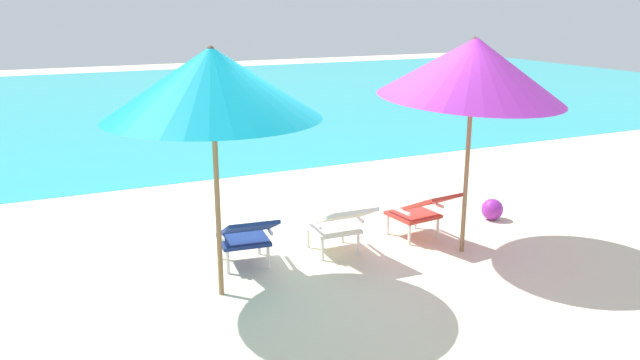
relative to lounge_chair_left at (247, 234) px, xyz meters
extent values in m
plane|color=beige|center=(1.09, 4.28, -0.40)|extent=(40.00, 40.00, 0.00)
cube|color=#28B2B7|center=(1.09, 12.69, -0.40)|extent=(40.00, 18.00, 0.01)
cube|color=navy|center=(0.02, 0.17, -0.12)|extent=(0.57, 0.56, 0.04)
cube|color=navy|center=(-0.02, -0.19, 0.15)|extent=(0.58, 0.57, 0.27)
cylinder|color=white|center=(-0.17, 0.41, -0.27)|extent=(0.04, 0.04, 0.26)
cylinder|color=white|center=(0.26, 0.36, -0.27)|extent=(0.04, 0.04, 0.26)
cylinder|color=white|center=(-0.22, -0.01, -0.27)|extent=(0.04, 0.04, 0.26)
cylinder|color=white|center=(0.21, -0.06, -0.27)|extent=(0.04, 0.04, 0.26)
cube|color=white|center=(-0.24, 0.20, 0.00)|extent=(0.09, 0.50, 0.03)
cube|color=white|center=(0.28, 0.14, 0.00)|extent=(0.09, 0.50, 0.03)
cube|color=silver|center=(1.06, 0.09, -0.12)|extent=(0.54, 0.52, 0.04)
cube|color=silver|center=(1.05, -0.28, 0.15)|extent=(0.54, 0.53, 0.27)
cylinder|color=white|center=(0.85, 0.30, -0.27)|extent=(0.04, 0.04, 0.26)
cylinder|color=white|center=(1.29, 0.29, -0.27)|extent=(0.04, 0.04, 0.26)
cylinder|color=white|center=(0.84, -0.12, -0.27)|extent=(0.04, 0.04, 0.26)
cylinder|color=white|center=(1.28, -0.13, -0.27)|extent=(0.04, 0.04, 0.26)
cube|color=white|center=(0.80, 0.10, 0.00)|extent=(0.05, 0.50, 0.03)
cube|color=white|center=(1.32, 0.08, 0.00)|extent=(0.05, 0.50, 0.03)
cube|color=red|center=(2.16, 0.11, -0.12)|extent=(0.57, 0.55, 0.04)
cube|color=red|center=(2.20, -0.26, 0.15)|extent=(0.57, 0.57, 0.27)
cylinder|color=white|center=(1.92, 0.29, -0.27)|extent=(0.04, 0.04, 0.26)
cylinder|color=white|center=(2.36, 0.34, -0.27)|extent=(0.04, 0.04, 0.26)
cylinder|color=white|center=(1.97, -0.12, -0.27)|extent=(0.04, 0.04, 0.26)
cylinder|color=white|center=(2.40, -0.08, -0.27)|extent=(0.04, 0.04, 0.26)
cube|color=white|center=(1.90, 0.08, 0.00)|extent=(0.08, 0.50, 0.03)
cube|color=white|center=(2.42, 0.14, 0.00)|extent=(0.08, 0.50, 0.03)
cylinder|color=olive|center=(-0.43, -0.46, 0.49)|extent=(0.05, 0.05, 1.78)
cone|color=#0A93AD|center=(-0.43, -0.46, 1.67)|extent=(2.47, 2.47, 0.65)
sphere|color=#4C3823|center=(-0.43, -0.46, 1.96)|extent=(0.07, 0.07, 0.07)
cylinder|color=olive|center=(2.41, -0.55, 0.50)|extent=(0.05, 0.05, 1.80)
cone|color=purple|center=(2.41, -0.55, 1.69)|extent=(2.73, 2.75, 0.78)
sphere|color=#4C3823|center=(2.41, -0.55, 1.99)|extent=(0.07, 0.07, 0.07)
sphere|color=purple|center=(3.46, 0.19, -0.26)|extent=(0.28, 0.28, 0.28)
camera|label=1|loc=(-2.00, -6.08, 2.37)|focal=35.86mm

